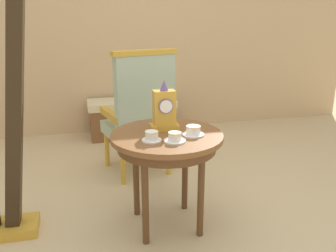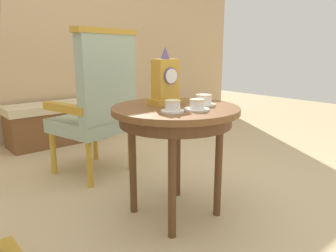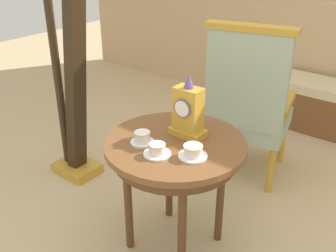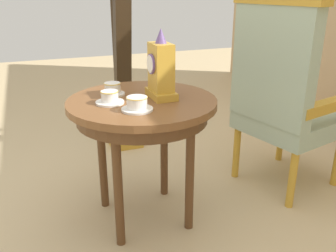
{
  "view_description": "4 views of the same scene",
  "coord_description": "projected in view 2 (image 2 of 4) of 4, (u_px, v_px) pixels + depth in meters",
  "views": [
    {
      "loc": [
        -0.58,
        -2.21,
        1.42
      ],
      "look_at": [
        -0.05,
        -0.07,
        0.73
      ],
      "focal_mm": 38.72,
      "sensor_mm": 36.0,
      "label": 1
    },
    {
      "loc": [
        -1.25,
        -1.39,
        0.99
      ],
      "look_at": [
        -0.15,
        -0.09,
        0.58
      ],
      "focal_mm": 34.08,
      "sensor_mm": 36.0,
      "label": 2
    },
    {
      "loc": [
        1.03,
        -1.49,
        1.66
      ],
      "look_at": [
        -0.11,
        -0.03,
        0.74
      ],
      "focal_mm": 42.93,
      "sensor_mm": 36.0,
      "label": 3
    },
    {
      "loc": [
        1.61,
        -0.55,
        1.2
      ],
      "look_at": [
        -0.01,
        0.08,
        0.53
      ],
      "focal_mm": 39.53,
      "sensor_mm": 36.0,
      "label": 4
    }
  ],
  "objects": [
    {
      "name": "ground_plane",
      "position": [
        177.0,
        208.0,
        2.05
      ],
      "size": [
        10.0,
        10.0,
        0.0
      ],
      "primitive_type": "plane",
      "color": "tan"
    },
    {
      "name": "wall_back",
      "position": [
        37.0,
        10.0,
        3.39
      ],
      "size": [
        6.0,
        0.1,
        2.8
      ],
      "primitive_type": "cube",
      "color": "tan",
      "rests_on": "ground"
    },
    {
      "name": "side_table",
      "position": [
        175.0,
        120.0,
        1.85
      ],
      "size": [
        0.74,
        0.74,
        0.67
      ],
      "color": "brown",
      "rests_on": "ground"
    },
    {
      "name": "teacup_left",
      "position": [
        173.0,
        107.0,
        1.66
      ],
      "size": [
        0.12,
        0.12,
        0.06
      ],
      "color": "white",
      "rests_on": "side_table"
    },
    {
      "name": "teacup_right",
      "position": [
        197.0,
        105.0,
        1.71
      ],
      "size": [
        0.14,
        0.14,
        0.06
      ],
      "color": "white",
      "rests_on": "side_table"
    },
    {
      "name": "teacup_center",
      "position": [
        204.0,
        100.0,
        1.87
      ],
      "size": [
        0.14,
        0.14,
        0.06
      ],
      "color": "white",
      "rests_on": "side_table"
    },
    {
      "name": "mantel_clock",
      "position": [
        165.0,
        82.0,
        1.87
      ],
      "size": [
        0.19,
        0.11,
        0.34
      ],
      "color": "gold",
      "rests_on": "side_table"
    },
    {
      "name": "armchair",
      "position": [
        99.0,
        102.0,
        2.47
      ],
      "size": [
        0.65,
        0.64,
        1.14
      ],
      "color": "#9EB299",
      "rests_on": "ground"
    },
    {
      "name": "window_bench",
      "position": [
        56.0,
        123.0,
        3.44
      ],
      "size": [
        1.03,
        0.4,
        0.44
      ],
      "color": "beige",
      "rests_on": "ground"
    }
  ]
}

